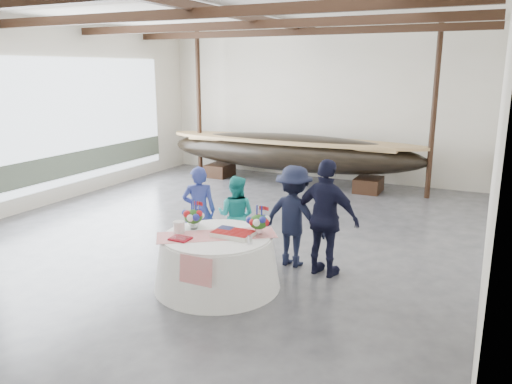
% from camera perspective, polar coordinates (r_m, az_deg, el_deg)
% --- Properties ---
extents(floor, '(10.00, 12.00, 0.01)m').
position_cam_1_polar(floor, '(10.56, -3.77, -4.48)').
color(floor, '#3D3D42').
rests_on(floor, ground).
extents(wall_back, '(10.00, 0.02, 4.50)m').
position_cam_1_polar(wall_back, '(15.55, 7.13, 9.87)').
color(wall_back, silver).
rests_on(wall_back, ground).
extents(wall_left, '(0.02, 12.00, 4.50)m').
position_cam_1_polar(wall_left, '(13.26, -23.33, 8.15)').
color(wall_left, silver).
rests_on(wall_left, ground).
extents(wall_right, '(0.02, 12.00, 4.50)m').
position_cam_1_polar(wall_right, '(8.77, 25.90, 5.46)').
color(wall_right, silver).
rests_on(wall_right, ground).
extents(ceiling, '(10.00, 12.00, 0.01)m').
position_cam_1_polar(ceiling, '(10.08, -4.21, 20.57)').
color(ceiling, white).
rests_on(ceiling, wall_back).
extents(pavilion_structure, '(9.80, 11.76, 4.50)m').
position_cam_1_polar(pavilion_structure, '(10.75, -1.90, 17.52)').
color(pavilion_structure, black).
rests_on(pavilion_structure, ground).
extents(open_bay, '(0.03, 7.00, 3.20)m').
position_cam_1_polar(open_bay, '(13.94, -19.94, 6.93)').
color(open_bay, silver).
rests_on(open_bay, ground).
extents(longboat_display, '(7.88, 1.58, 1.48)m').
position_cam_1_polar(longboat_display, '(14.69, 3.85, 4.57)').
color(longboat_display, black).
rests_on(longboat_display, ground).
extents(banquet_table, '(1.97, 1.97, 0.84)m').
position_cam_1_polar(banquet_table, '(7.86, -4.46, -7.85)').
color(banquet_table, white).
rests_on(banquet_table, ground).
extents(tabletop_items, '(1.80, 1.50, 0.40)m').
position_cam_1_polar(tabletop_items, '(7.80, -4.03, -3.57)').
color(tabletop_items, red).
rests_on(tabletop_items, banquet_table).
extents(guest_woman_blue, '(0.72, 0.64, 1.65)m').
position_cam_1_polar(guest_woman_blue, '(9.09, -6.52, -2.17)').
color(guest_woman_blue, navy).
rests_on(guest_woman_blue, ground).
extents(guest_woman_teal, '(0.77, 0.63, 1.47)m').
position_cam_1_polar(guest_woman_teal, '(9.08, -2.30, -2.70)').
color(guest_woman_teal, teal).
rests_on(guest_woman_teal, ground).
extents(guest_man_left, '(1.18, 0.74, 1.75)m').
position_cam_1_polar(guest_man_left, '(8.56, 4.33, -2.78)').
color(guest_man_left, black).
rests_on(guest_man_left, ground).
extents(guest_man_right, '(1.20, 0.67, 1.94)m').
position_cam_1_polar(guest_man_right, '(8.16, 8.03, -3.01)').
color(guest_man_right, black).
rests_on(guest_man_right, ground).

